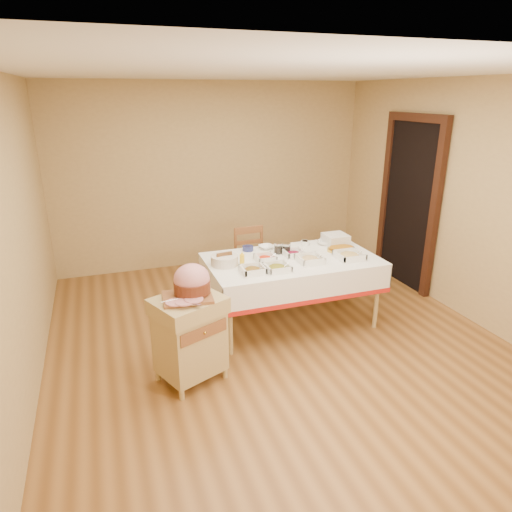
{
  "coord_description": "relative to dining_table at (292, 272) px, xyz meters",
  "views": [
    {
      "loc": [
        -1.58,
        -3.9,
        2.43
      ],
      "look_at": [
        -0.14,
        0.2,
        0.87
      ],
      "focal_mm": 32.0,
      "sensor_mm": 36.0,
      "label": 1
    }
  ],
  "objects": [
    {
      "name": "ham_on_board",
      "position": [
        -1.22,
        -0.67,
        0.32
      ],
      "size": [
        0.44,
        0.42,
        0.29
      ],
      "color": "brown",
      "rests_on": "butcher_cart"
    },
    {
      "name": "mustard_bottle",
      "position": [
        -0.57,
        -0.04,
        0.23
      ],
      "size": [
        0.05,
        0.05,
        0.15
      ],
      "color": "yellow",
      "rests_on": "dining_table"
    },
    {
      "name": "small_bowl_mid",
      "position": [
        -0.36,
        0.4,
        0.19
      ],
      "size": [
        0.12,
        0.12,
        0.05
      ],
      "color": "navy",
      "rests_on": "dining_table"
    },
    {
      "name": "bowl_small_imported",
      "position": [
        0.55,
        0.31,
        0.19
      ],
      "size": [
        0.21,
        0.21,
        0.05
      ],
      "primitive_type": "imported",
      "rotation": [
        0.0,
        0.0,
        -0.34
      ],
      "color": "white",
      "rests_on": "dining_table"
    },
    {
      "name": "dining_table",
      "position": [
        0.0,
        0.0,
        0.0
      ],
      "size": [
        1.82,
        1.02,
        0.76
      ],
      "color": "tan",
      "rests_on": "ground"
    },
    {
      "name": "doorway",
      "position": [
        1.9,
        0.6,
        0.51
      ],
      "size": [
        0.09,
        1.1,
        2.2
      ],
      "color": "black",
      "rests_on": "ground"
    },
    {
      "name": "bread_basket",
      "position": [
        -0.73,
        0.05,
        0.21
      ],
      "size": [
        0.28,
        0.28,
        0.12
      ],
      "color": "silver",
      "rests_on": "dining_table"
    },
    {
      "name": "serving_dish_d",
      "position": [
        0.58,
        -0.2,
        0.2
      ],
      "size": [
        0.27,
        0.27,
        0.1
      ],
      "color": "white",
      "rests_on": "dining_table"
    },
    {
      "name": "serving_dish_f",
      "position": [
        0.05,
        0.06,
        0.19
      ],
      "size": [
        0.21,
        0.2,
        0.1
      ],
      "color": "white",
      "rests_on": "dining_table"
    },
    {
      "name": "serving_dish_b",
      "position": [
        -0.28,
        -0.27,
        0.19
      ],
      "size": [
        0.24,
        0.24,
        0.1
      ],
      "color": "white",
      "rests_on": "dining_table"
    },
    {
      "name": "room_shell",
      "position": [
        -0.3,
        -0.3,
        0.7
      ],
      "size": [
        5.0,
        5.0,
        5.0
      ],
      "color": "brown",
      "rests_on": "ground"
    },
    {
      "name": "serving_dish_a",
      "position": [
        -0.53,
        -0.25,
        0.19
      ],
      "size": [
        0.23,
        0.22,
        0.1
      ],
      "color": "white",
      "rests_on": "dining_table"
    },
    {
      "name": "serving_dish_c",
      "position": [
        0.13,
        -0.17,
        0.19
      ],
      "size": [
        0.25,
        0.25,
        0.1
      ],
      "color": "white",
      "rests_on": "dining_table"
    },
    {
      "name": "small_bowl_right",
      "position": [
        0.33,
        0.37,
        0.19
      ],
      "size": [
        0.1,
        0.1,
        0.05
      ],
      "color": "white",
      "rests_on": "dining_table"
    },
    {
      "name": "dining_chair",
      "position": [
        -0.19,
        0.75,
        -0.14
      ],
      "size": [
        0.41,
        0.39,
        0.89
      ],
      "color": "brown",
      "rests_on": "ground"
    },
    {
      "name": "preserve_jar_left",
      "position": [
        -0.08,
        0.2,
        0.22
      ],
      "size": [
        0.1,
        0.1,
        0.12
      ],
      "color": "silver",
      "rests_on": "dining_table"
    },
    {
      "name": "small_bowl_left",
      "position": [
        -0.7,
        0.29,
        0.19
      ],
      "size": [
        0.11,
        0.11,
        0.05
      ],
      "color": "white",
      "rests_on": "dining_table"
    },
    {
      "name": "serving_dish_e",
      "position": [
        -0.3,
        0.02,
        0.19
      ],
      "size": [
        0.21,
        0.2,
        0.1
      ],
      "color": "white",
      "rests_on": "dining_table"
    },
    {
      "name": "bowl_white_imported",
      "position": [
        -0.15,
        0.39,
        0.18
      ],
      "size": [
        0.18,
        0.18,
        0.04
      ],
      "primitive_type": "imported",
      "rotation": [
        0.0,
        0.0,
        0.14
      ],
      "color": "white",
      "rests_on": "dining_table"
    },
    {
      "name": "preserve_jar_right",
      "position": [
        0.0,
        0.17,
        0.21
      ],
      "size": [
        0.09,
        0.09,
        0.12
      ],
      "color": "silver",
      "rests_on": "dining_table"
    },
    {
      "name": "butcher_cart",
      "position": [
        -1.27,
        -0.71,
        -0.15
      ],
      "size": [
        0.7,
        0.65,
        0.79
      ],
      "color": "tan",
      "rests_on": "ground"
    },
    {
      "name": "plate_stack",
      "position": [
        0.67,
        0.27,
        0.22
      ],
      "size": [
        0.26,
        0.26,
        0.13
      ],
      "color": "white",
      "rests_on": "dining_table"
    },
    {
      "name": "brass_platter",
      "position": [
        0.62,
        0.06,
        0.18
      ],
      "size": [
        0.33,
        0.24,
        0.04
      ],
      "color": "gold",
      "rests_on": "dining_table"
    }
  ]
}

